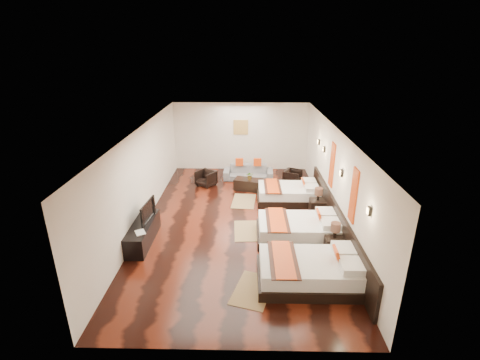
{
  "coord_description": "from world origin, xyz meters",
  "views": [
    {
      "loc": [
        0.25,
        -9.3,
        4.95
      ],
      "look_at": [
        0.05,
        0.58,
        1.1
      ],
      "focal_mm": 26.04,
      "sensor_mm": 36.0,
      "label": 1
    }
  ],
  "objects_px": {
    "bed_near": "(311,271)",
    "bed_mid": "(300,229)",
    "armchair_left": "(206,178)",
    "coffee_table": "(248,184)",
    "table_plant": "(250,176)",
    "tv_console": "(143,233)",
    "figurine": "(148,207)",
    "bed_far": "(289,193)",
    "nightstand_a": "(334,244)",
    "sofa": "(248,172)",
    "nightstand_b": "(317,206)",
    "book": "(136,234)",
    "tv": "(145,211)",
    "armchair_right": "(293,177)"
  },
  "relations": [
    {
      "from": "nightstand_a",
      "to": "sofa",
      "type": "height_order",
      "value": "nightstand_a"
    },
    {
      "from": "sofa",
      "to": "armchair_left",
      "type": "distance_m",
      "value": 1.73
    },
    {
      "from": "tv_console",
      "to": "coffee_table",
      "type": "bearing_deg",
      "value": 52.61
    },
    {
      "from": "nightstand_b",
      "to": "tv",
      "type": "xyz_separation_m",
      "value": [
        -4.89,
        -1.5,
        0.51
      ]
    },
    {
      "from": "nightstand_b",
      "to": "tv_console",
      "type": "xyz_separation_m",
      "value": [
        -4.95,
        -1.68,
        -0.04
      ]
    },
    {
      "from": "bed_far",
      "to": "armchair_left",
      "type": "relative_size",
      "value": 3.26
    },
    {
      "from": "figurine",
      "to": "armchair_right",
      "type": "xyz_separation_m",
      "value": [
        4.5,
        3.57,
        -0.42
      ]
    },
    {
      "from": "armchair_right",
      "to": "table_plant",
      "type": "distance_m",
      "value": 1.76
    },
    {
      "from": "bed_near",
      "to": "nightstand_a",
      "type": "xyz_separation_m",
      "value": [
        0.75,
        1.11,
        0.01
      ]
    },
    {
      "from": "book",
      "to": "tv_console",
      "type": "bearing_deg",
      "value": 90.0
    },
    {
      "from": "tv_console",
      "to": "armchair_right",
      "type": "height_order",
      "value": "armchair_right"
    },
    {
      "from": "table_plant",
      "to": "book",
      "type": "bearing_deg",
      "value": -124.41
    },
    {
      "from": "bed_near",
      "to": "bed_mid",
      "type": "height_order",
      "value": "bed_near"
    },
    {
      "from": "bed_near",
      "to": "armchair_left",
      "type": "bearing_deg",
      "value": 117.64
    },
    {
      "from": "nightstand_a",
      "to": "figurine",
      "type": "distance_m",
      "value": 5.1
    },
    {
      "from": "bed_far",
      "to": "sofa",
      "type": "distance_m",
      "value": 2.43
    },
    {
      "from": "armchair_left",
      "to": "coffee_table",
      "type": "height_order",
      "value": "armchair_left"
    },
    {
      "from": "tv_console",
      "to": "armchair_left",
      "type": "height_order",
      "value": "armchair_left"
    },
    {
      "from": "tv",
      "to": "table_plant",
      "type": "relative_size",
      "value": 3.23
    },
    {
      "from": "book",
      "to": "tv",
      "type": "bearing_deg",
      "value": 86.09
    },
    {
      "from": "table_plant",
      "to": "tv_console",
      "type": "bearing_deg",
      "value": -128.26
    },
    {
      "from": "bed_mid",
      "to": "tv_console",
      "type": "relative_size",
      "value": 1.25
    },
    {
      "from": "tv_console",
      "to": "tv",
      "type": "relative_size",
      "value": 1.88
    },
    {
      "from": "bed_mid",
      "to": "book",
      "type": "bearing_deg",
      "value": -169.14
    },
    {
      "from": "tv_console",
      "to": "tv",
      "type": "xyz_separation_m",
      "value": [
        0.05,
        0.18,
        0.55
      ]
    },
    {
      "from": "bed_near",
      "to": "bed_mid",
      "type": "relative_size",
      "value": 1.03
    },
    {
      "from": "sofa",
      "to": "coffee_table",
      "type": "xyz_separation_m",
      "value": [
        0.0,
        -1.05,
        -0.08
      ]
    },
    {
      "from": "nightstand_b",
      "to": "table_plant",
      "type": "relative_size",
      "value": 3.07
    },
    {
      "from": "figurine",
      "to": "bed_far",
      "type": "bearing_deg",
      "value": 26.01
    },
    {
      "from": "book",
      "to": "armchair_right",
      "type": "bearing_deg",
      "value": 46.91
    },
    {
      "from": "nightstand_b",
      "to": "tv_console",
      "type": "relative_size",
      "value": 0.5
    },
    {
      "from": "tv",
      "to": "figurine",
      "type": "xyz_separation_m",
      "value": [
        -0.05,
        0.51,
        -0.12
      ]
    },
    {
      "from": "bed_near",
      "to": "nightstand_a",
      "type": "relative_size",
      "value": 2.59
    },
    {
      "from": "sofa",
      "to": "book",
      "type": "bearing_deg",
      "value": -116.19
    },
    {
      "from": "coffee_table",
      "to": "book",
      "type": "bearing_deg",
      "value": -123.62
    },
    {
      "from": "figurine",
      "to": "nightstand_a",
      "type": "bearing_deg",
      "value": -13.59
    },
    {
      "from": "bed_near",
      "to": "figurine",
      "type": "xyz_separation_m",
      "value": [
        -4.2,
        2.31,
        0.4
      ]
    },
    {
      "from": "nightstand_a",
      "to": "table_plant",
      "type": "distance_m",
      "value": 4.64
    },
    {
      "from": "sofa",
      "to": "armchair_right",
      "type": "xyz_separation_m",
      "value": [
        1.68,
        -0.48,
        0.0
      ]
    },
    {
      "from": "book",
      "to": "figurine",
      "type": "height_order",
      "value": "figurine"
    },
    {
      "from": "bed_mid",
      "to": "bed_far",
      "type": "height_order",
      "value": "bed_mid"
    },
    {
      "from": "nightstand_b",
      "to": "book",
      "type": "bearing_deg",
      "value": -155.69
    },
    {
      "from": "nightstand_a",
      "to": "armchair_right",
      "type": "distance_m",
      "value": 4.78
    },
    {
      "from": "bed_mid",
      "to": "figurine",
      "type": "bearing_deg",
      "value": 174.05
    },
    {
      "from": "nightstand_b",
      "to": "book",
      "type": "height_order",
      "value": "nightstand_b"
    },
    {
      "from": "bed_far",
      "to": "table_plant",
      "type": "height_order",
      "value": "bed_far"
    },
    {
      "from": "book",
      "to": "sofa",
      "type": "distance_m",
      "value": 6.0
    },
    {
      "from": "nightstand_a",
      "to": "coffee_table",
      "type": "relative_size",
      "value": 0.89
    },
    {
      "from": "nightstand_a",
      "to": "sofa",
      "type": "distance_m",
      "value": 5.66
    },
    {
      "from": "bed_mid",
      "to": "bed_far",
      "type": "xyz_separation_m",
      "value": [
        -0.0,
        2.49,
        -0.02
      ]
    }
  ]
}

